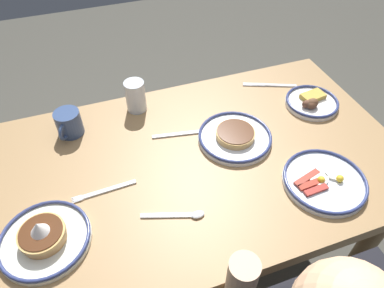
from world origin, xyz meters
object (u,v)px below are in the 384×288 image
butter_knife (270,85)px  coffee_mug (69,123)px  plate_center_pancakes (312,102)px  fork_far (104,191)px  plate_far_companion (324,181)px  fork_near (180,134)px  plate_near_main (235,136)px  drinking_glass (136,97)px  plate_far_side (44,238)px  tea_spoon (182,215)px

butter_knife → coffee_mug: bearing=1.2°
plate_center_pancakes → fork_far: (0.83, 0.15, -0.01)m
plate_far_companion → butter_knife: 0.52m
plate_far_companion → plate_center_pancakes: bearing=-117.3°
fork_far → fork_near: bearing=-151.6°
plate_center_pancakes → fork_near: plate_center_pancakes is taller
plate_far_companion → fork_far: bearing=-16.8°
fork_near → plate_near_main: bearing=153.0°
plate_near_main → plate_far_companion: (-0.18, 0.27, -0.00)m
drinking_glass → plate_center_pancakes: bearing=162.3°
plate_center_pancakes → drinking_glass: bearing=-17.7°
plate_far_side → fork_far: bearing=-146.6°
fork_far → tea_spoon: (-0.20, 0.16, 0.00)m
plate_near_main → fork_far: bearing=8.9°
plate_far_companion → butter_knife: (-0.09, -0.51, -0.01)m
drinking_glass → fork_near: 0.23m
fork_far → plate_near_main: bearing=-171.1°
butter_knife → plate_far_side: bearing=25.3°
plate_far_side → fork_far: (-0.18, -0.12, -0.02)m
plate_far_side → coffee_mug: size_ratio=2.16×
plate_near_main → tea_spoon: bearing=40.8°
plate_far_side → tea_spoon: bearing=173.1°
coffee_mug → drinking_glass: 0.26m
drinking_glass → fork_far: drinking_glass is taller
plate_far_side → drinking_glass: size_ratio=2.04×
tea_spoon → drinking_glass: bearing=-88.8°
fork_near → fork_far: same height
plate_near_main → plate_far_side: 0.68m
plate_near_main → butter_knife: size_ratio=1.23×
plate_far_companion → coffee_mug: 0.87m
plate_far_companion → fork_far: 0.68m
plate_center_pancakes → coffee_mug: size_ratio=1.78×
plate_far_companion → plate_far_side: plate_far_side is taller
plate_near_main → fork_far: plate_near_main is taller
drinking_glass → plate_near_main: bearing=135.4°
plate_center_pancakes → coffee_mug: coffee_mug is taller
coffee_mug → butter_knife: size_ratio=0.55×
coffee_mug → butter_knife: 0.81m
plate_far_companion → tea_spoon: 0.46m
coffee_mug → fork_near: size_ratio=0.58×
plate_near_main → butter_knife: 0.36m
plate_far_side → drinking_glass: 0.60m
plate_center_pancakes → fork_near: 0.53m
fork_near → plate_far_companion: bearing=134.6°
plate_center_pancakes → fork_far: size_ratio=1.02×
plate_near_main → drinking_glass: drinking_glass is taller
fork_near → tea_spoon: (0.10, 0.32, 0.00)m
drinking_glass → fork_far: 0.40m
plate_far_side → butter_knife: 1.01m
fork_far → tea_spoon: 0.26m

